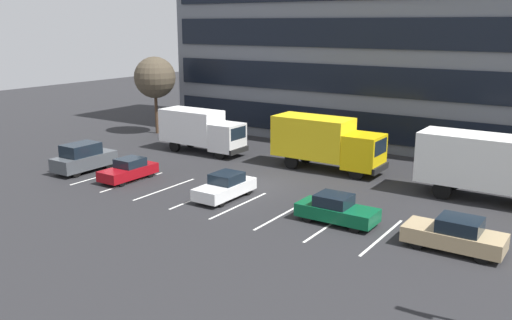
# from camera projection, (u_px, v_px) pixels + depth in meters

# --- Properties ---
(ground_plane) EXTENTS (120.00, 120.00, 0.00)m
(ground_plane) POSITION_uv_depth(u_px,v_px,m) (255.00, 185.00, 34.47)
(ground_plane) COLOR #262628
(office_building) EXTENTS (35.19, 10.33, 21.60)m
(office_building) POSITION_uv_depth(u_px,v_px,m) (373.00, 13.00, 46.32)
(office_building) COLOR slate
(office_building) RESTS_ON ground_plane
(lot_markings) EXTENTS (19.74, 5.40, 0.01)m
(lot_markings) POSITION_uv_depth(u_px,v_px,m) (219.00, 201.00, 31.45)
(lot_markings) COLOR silver
(lot_markings) RESTS_ON ground_plane
(box_truck_white) EXTENTS (7.14, 2.37, 3.31)m
(box_truck_white) POSITION_uv_depth(u_px,v_px,m) (201.00, 129.00, 42.89)
(box_truck_white) COLOR white
(box_truck_white) RESTS_ON ground_plane
(box_truck_yellow) EXTENTS (8.14, 2.70, 3.77)m
(box_truck_yellow) POSITION_uv_depth(u_px,v_px,m) (488.00, 165.00, 31.08)
(box_truck_yellow) COLOR yellow
(box_truck_yellow) RESTS_ON ground_plane
(box_truck_yellow_all) EXTENTS (7.82, 2.59, 3.63)m
(box_truck_yellow_all) POSITION_uv_depth(u_px,v_px,m) (326.00, 141.00, 37.72)
(box_truck_yellow_all) COLOR yellow
(box_truck_yellow_all) RESTS_ON ground_plane
(sedan_tan) EXTENTS (4.35, 1.82, 1.56)m
(sedan_tan) POSITION_uv_depth(u_px,v_px,m) (455.00, 235.00, 24.48)
(sedan_tan) COLOR tan
(sedan_tan) RESTS_ON ground_plane
(suv_charcoal) EXTENTS (1.85, 4.37, 1.98)m
(suv_charcoal) POSITION_uv_depth(u_px,v_px,m) (83.00, 158.00, 37.57)
(suv_charcoal) COLOR #474C51
(suv_charcoal) RESTS_ON ground_plane
(sedan_forest) EXTENTS (4.11, 1.72, 1.47)m
(sedan_forest) POSITION_uv_depth(u_px,v_px,m) (336.00, 210.00, 27.90)
(sedan_forest) COLOR #0C5933
(sedan_forest) RESTS_ON ground_plane
(sedan_maroon) EXTENTS (1.65, 3.94, 1.41)m
(sedan_maroon) POSITION_uv_depth(u_px,v_px,m) (129.00, 170.00, 35.58)
(sedan_maroon) COLOR maroon
(sedan_maroon) RESTS_ON ground_plane
(sedan_white) EXTENTS (1.72, 4.12, 1.48)m
(sedan_white) POSITION_uv_depth(u_px,v_px,m) (225.00, 187.00, 31.83)
(sedan_white) COLOR white
(sedan_white) RESTS_ON ground_plane
(bare_tree) EXTENTS (3.75, 3.75, 7.03)m
(bare_tree) POSITION_uv_depth(u_px,v_px,m) (155.00, 78.00, 49.62)
(bare_tree) COLOR #473323
(bare_tree) RESTS_ON ground_plane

